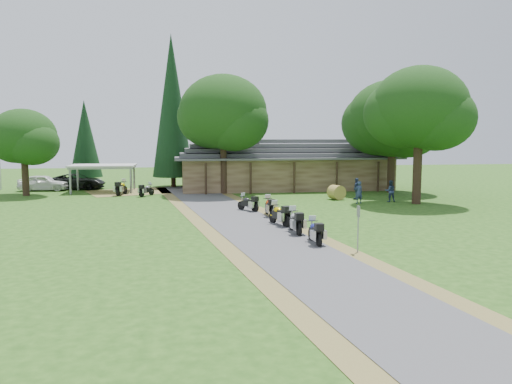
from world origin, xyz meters
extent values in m
plane|color=#224814|center=(0.00, 0.00, 0.00)|extent=(120.00, 120.00, 0.00)
plane|color=#424345|center=(-0.50, 4.00, 0.00)|extent=(51.95, 51.95, 0.00)
imported|color=white|center=(-16.99, 25.02, 0.97)|extent=(2.78, 5.92, 1.93)
imported|color=black|center=(-14.19, 26.07, 1.13)|extent=(3.36, 6.19, 2.25)
imported|color=navy|center=(9.25, 11.82, 1.01)|extent=(0.63, 0.50, 2.02)
imported|color=navy|center=(12.10, 12.49, 0.99)|extent=(0.62, 0.48, 1.99)
imported|color=navy|center=(10.04, 14.39, 1.03)|extent=(0.71, 0.71, 2.05)
cylinder|color=olive|center=(8.34, 14.46, 0.59)|extent=(1.42, 1.35, 1.17)
cone|color=black|center=(-4.88, 26.81, 7.63)|extent=(4.11, 4.11, 15.27)
cone|color=black|center=(-13.96, 30.17, 4.45)|extent=(3.31, 3.31, 8.90)
camera|label=1|loc=(-4.42, -24.42, 5.15)|focal=35.00mm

